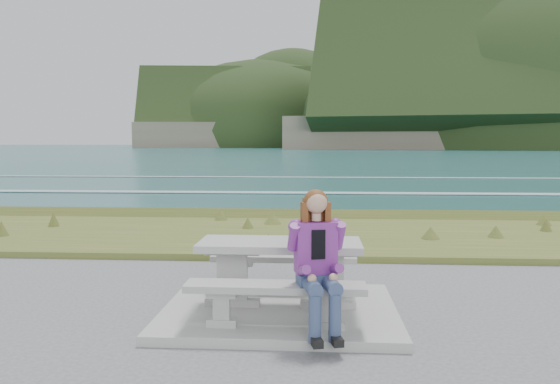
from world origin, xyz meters
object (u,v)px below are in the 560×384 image
Objects in this scene: picnic_table at (280,256)px; seated_woman at (319,281)px; bench_seaward at (284,263)px; bench_landward at (275,293)px.

picnic_table is 1.29× the size of seated_woman.
picnic_table is 0.74m from bench_seaward.
seated_woman is at bearing -16.66° from bench_landward.
bench_landward is 1.00× the size of bench_seaward.
seated_woman reaches higher than picnic_table.
bench_landward is 1.40m from bench_seaward.
bench_landward is at bearing -90.00° from picnic_table.
picnic_table is 0.74m from bench_landward.
seated_woman is at bearing -62.50° from picnic_table.
seated_woman is (0.43, -0.13, 0.16)m from bench_landward.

